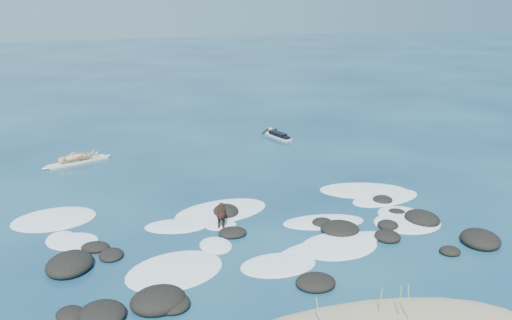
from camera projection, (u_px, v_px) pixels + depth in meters
name	position (u px, v px, depth m)	size (l,w,h in m)	color
ground	(246.00, 221.00, 19.77)	(160.00, 160.00, 0.00)	#0A2642
reef_rocks	(264.00, 254.00, 17.05)	(14.08, 6.96, 0.56)	black
breaking_foam	(269.00, 225.00, 19.37)	(15.31, 8.08, 0.12)	white
standing_surfer_rig	(76.00, 147.00, 26.18)	(3.25, 1.58, 1.92)	beige
paddling_surfer_rig	(277.00, 135.00, 30.97)	(1.12, 2.32, 0.40)	white
dog	(221.00, 213.00, 19.20)	(0.52, 1.12, 0.73)	black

